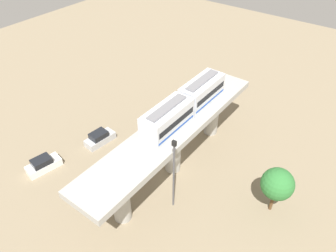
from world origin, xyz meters
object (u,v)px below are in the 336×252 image
tree_near_viaduct (277,184)px  train (185,105)px  signal_post (174,172)px  parked_car_silver (100,138)px  parked_car_white (43,165)px

tree_near_viaduct → train: bearing=-3.9°
train → tree_near_viaduct: 13.11m
train → signal_post: 8.29m
parked_car_silver → parked_car_white: size_ratio=0.98×
train → signal_post: bearing=116.3°
tree_near_viaduct → signal_post: (8.92, 6.04, 1.23)m
tree_near_viaduct → signal_post: bearing=34.1°
tree_near_viaduct → parked_car_white: bearing=24.1°
train → tree_near_viaduct: size_ratio=2.33×
parked_car_white → tree_near_viaduct: size_ratio=0.77×
train → parked_car_white: (12.89, 12.13, -7.70)m
signal_post → train: bearing=-63.7°
tree_near_viaduct → parked_car_silver: bearing=8.5°
train → parked_car_silver: 14.08m
parked_car_silver → signal_post: size_ratio=0.46×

